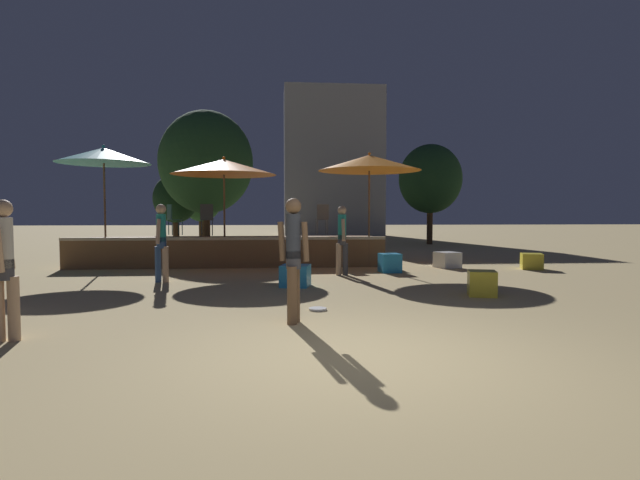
% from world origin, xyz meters
% --- Properties ---
extents(ground_plane, '(120.00, 120.00, 0.00)m').
position_xyz_m(ground_plane, '(0.00, 0.00, 0.00)').
color(ground_plane, tan).
extents(wooden_deck, '(8.63, 2.50, 0.84)m').
position_xyz_m(wooden_deck, '(-2.22, 9.77, 0.38)').
color(wooden_deck, brown).
rests_on(wooden_deck, ground).
extents(patio_umbrella_0, '(2.81, 2.81, 3.15)m').
position_xyz_m(patio_umbrella_0, '(1.64, 8.56, 2.85)').
color(patio_umbrella_0, brown).
rests_on(patio_umbrella_0, ground).
extents(patio_umbrella_1, '(2.83, 2.83, 3.02)m').
position_xyz_m(patio_umbrella_1, '(-2.30, 8.80, 2.73)').
color(patio_umbrella_1, brown).
rests_on(patio_umbrella_1, ground).
extents(patio_umbrella_2, '(2.40, 2.40, 3.28)m').
position_xyz_m(patio_umbrella_2, '(-5.42, 8.71, 2.99)').
color(patio_umbrella_2, brown).
rests_on(patio_umbrella_2, ground).
extents(cube_seat_0, '(0.66, 0.66, 0.42)m').
position_xyz_m(cube_seat_0, '(5.85, 7.68, 0.21)').
color(cube_seat_0, yellow).
rests_on(cube_seat_0, ground).
extents(cube_seat_1, '(0.59, 0.59, 0.45)m').
position_xyz_m(cube_seat_1, '(2.78, 3.62, 0.23)').
color(cube_seat_1, yellow).
rests_on(cube_seat_1, ground).
extents(cube_seat_2, '(0.71, 0.71, 0.42)m').
position_xyz_m(cube_seat_2, '(3.75, 8.25, 0.21)').
color(cube_seat_2, white).
rests_on(cube_seat_2, ground).
extents(cube_seat_3, '(0.67, 0.67, 0.44)m').
position_xyz_m(cube_seat_3, '(-0.50, 5.05, 0.22)').
color(cube_seat_3, '#2D9EDB').
rests_on(cube_seat_3, ground).
extents(cube_seat_4, '(0.53, 0.53, 0.47)m').
position_xyz_m(cube_seat_4, '(1.95, 7.31, 0.23)').
color(cube_seat_4, '#2D9EDB').
rests_on(cube_seat_4, ground).
extents(person_0, '(0.29, 0.51, 1.63)m').
position_xyz_m(person_0, '(-3.96, 0.98, 0.87)').
color(person_0, tan).
rests_on(person_0, ground).
extents(person_2, '(0.44, 0.29, 1.67)m').
position_xyz_m(person_2, '(-0.64, 1.67, 0.90)').
color(person_2, brown).
rests_on(person_2, ground).
extents(person_3, '(0.29, 0.50, 1.67)m').
position_xyz_m(person_3, '(-3.33, 5.90, 0.90)').
color(person_3, '#2D4C7F').
rests_on(person_3, ground).
extents(person_4, '(0.29, 0.50, 1.65)m').
position_xyz_m(person_4, '(0.67, 6.81, 0.89)').
color(person_4, tan).
rests_on(person_4, ground).
extents(bistro_chair_0, '(0.47, 0.47, 0.90)m').
position_xyz_m(bistro_chair_0, '(-3.96, 10.06, 1.39)').
color(bistro_chair_0, '#1E4C47').
rests_on(bistro_chair_0, wooden_deck).
extents(bistro_chair_1, '(0.40, 0.41, 0.90)m').
position_xyz_m(bistro_chair_1, '(-2.88, 9.53, 1.39)').
color(bistro_chair_1, '#2D3338').
rests_on(bistro_chair_1, wooden_deck).
extents(bistro_chair_2, '(0.40, 0.40, 0.90)m').
position_xyz_m(bistro_chair_2, '(0.47, 9.82, 1.39)').
color(bistro_chair_2, '#47474C').
rests_on(bistro_chair_2, wooden_deck).
extents(frisbee_disc, '(0.27, 0.27, 0.03)m').
position_xyz_m(frisbee_disc, '(-0.25, 2.54, 0.02)').
color(frisbee_disc, white).
rests_on(frisbee_disc, ground).
extents(background_tree_0, '(3.88, 3.88, 5.75)m').
position_xyz_m(background_tree_0, '(-3.83, 16.27, 3.61)').
color(background_tree_0, '#3D2B1C').
rests_on(background_tree_0, ground).
extents(background_tree_1, '(2.55, 2.55, 4.21)m').
position_xyz_m(background_tree_1, '(-4.53, 20.07, 2.79)').
color(background_tree_1, '#3D2B1C').
rests_on(background_tree_1, ground).
extents(background_tree_2, '(1.96, 1.96, 3.22)m').
position_xyz_m(background_tree_2, '(-5.35, 17.58, 2.13)').
color(background_tree_2, '#3D2B1C').
rests_on(background_tree_2, ground).
extents(background_tree_3, '(2.99, 2.99, 4.78)m').
position_xyz_m(background_tree_3, '(6.42, 18.46, 3.13)').
color(background_tree_3, '#3D2B1C').
rests_on(background_tree_3, ground).
extents(background_tree_4, '(1.94, 1.94, 3.22)m').
position_xyz_m(background_tree_4, '(-4.56, 19.78, 2.14)').
color(background_tree_4, '#3D2B1C').
rests_on(background_tree_4, ground).
extents(distant_building, '(6.42, 3.67, 9.61)m').
position_xyz_m(distant_building, '(2.79, 28.21, 4.81)').
color(distant_building, gray).
rests_on(distant_building, ground).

